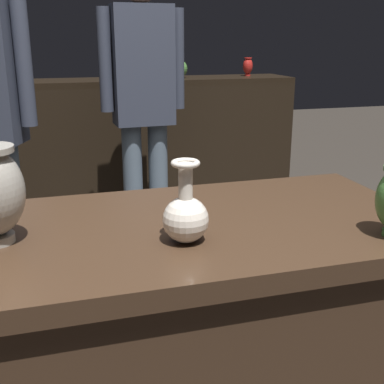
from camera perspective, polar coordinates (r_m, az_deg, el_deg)
name	(u,v)px	position (r m, az deg, el deg)	size (l,w,h in m)	color
display_plinth	(197,354)	(1.45, 0.60, -18.22)	(1.20, 0.64, 0.80)	#382619
back_display_shelf	(105,153)	(3.43, -9.99, 4.42)	(2.60, 0.40, 0.99)	black
vase_centerpiece	(186,215)	(1.12, -0.74, -2.67)	(0.11, 0.11, 0.19)	silver
shelf_vase_far_right	(248,66)	(3.64, 6.47, 14.28)	(0.07, 0.07, 0.13)	red
shelf_vase_right	(179,68)	(3.43, -1.57, 14.19)	(0.12, 0.12, 0.20)	#477A38
shelf_vase_left	(17,71)	(3.42, -19.56, 13.10)	(0.11, 0.11, 0.08)	#E55B1E
visitor_center_back	(143,97)	(2.76, -5.65, 10.92)	(0.47, 0.20, 1.60)	slate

